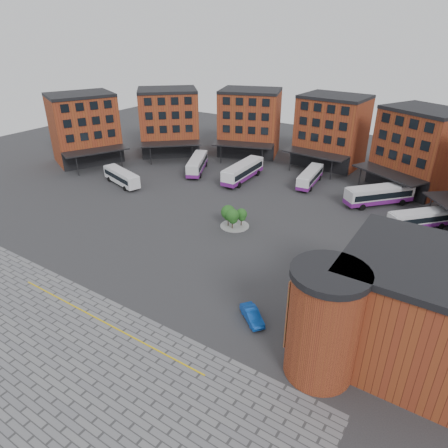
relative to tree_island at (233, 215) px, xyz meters
The scene contains 13 objects.
ground 11.85m from the tree_island, 99.64° to the right, with size 160.00×160.00×0.00m, color #28282B.
paving_zone 33.57m from the tree_island, 89.92° to the right, with size 50.00×22.00×0.02m, color slate.
yellow_line 25.59m from the tree_island, 89.90° to the right, with size 26.00×0.15×0.02m, color gold.
main_building 28.06m from the tree_island, 104.12° to the left, with size 94.14×42.48×14.60m.
east_building 30.64m from the tree_island, 28.58° to the right, with size 17.40×15.40×10.60m.
tree_island is the anchor object (origin of this frame).
bus_a 27.45m from the tree_island, behind, with size 10.34×5.05×2.86m.
bus_b 26.15m from the tree_island, 138.28° to the left, with size 7.24×11.16×3.15m.
bus_c 20.43m from the tree_island, 116.42° to the left, with size 3.39×12.30×3.44m.
bus_d 23.37m from the tree_island, 83.00° to the left, with size 3.48×10.47×2.89m.
bus_e 26.24m from the tree_island, 51.80° to the left, with size 9.96×10.64×3.34m.
bus_f 28.03m from the tree_island, 32.86° to the left, with size 8.43×8.79×2.79m.
blue_car 21.26m from the tree_island, 52.61° to the right, with size 1.36×3.91×1.29m, color #0E47B9.
Camera 1 is at (30.19, -34.26, 27.72)m, focal length 32.00 mm.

